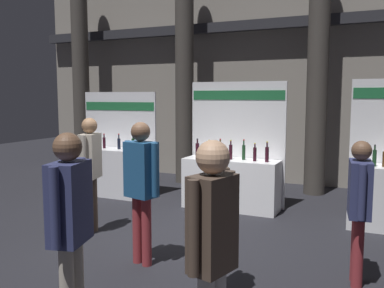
{
  "coord_description": "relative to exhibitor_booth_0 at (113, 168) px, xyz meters",
  "views": [
    {
      "loc": [
        2.89,
        -5.27,
        2.14
      ],
      "look_at": [
        -0.06,
        1.25,
        1.32
      ],
      "focal_mm": 39.56,
      "sensor_mm": 36.0,
      "label": 1
    }
  ],
  "objects": [
    {
      "name": "visitor_2",
      "position": [
        3.75,
        -3.51,
        0.37
      ],
      "size": [
        0.34,
        0.45,
        1.65
      ],
      "rotation": [
        0.0,
        0.0,
        2.11
      ],
      "color": "silver",
      "rests_on": "ground_plane"
    },
    {
      "name": "ground_plane",
      "position": [
        2.39,
        -2.24,
        -0.59
      ],
      "size": [
        25.32,
        25.32,
        0.0
      ],
      "primitive_type": "plane",
      "color": "black"
    },
    {
      "name": "visitor_5",
      "position": [
        2.56,
        -3.03,
        0.51
      ],
      "size": [
        0.53,
        0.34,
        1.82
      ],
      "rotation": [
        0.0,
        0.0,
        2.89
      ],
      "color": "maroon",
      "rests_on": "ground_plane"
    },
    {
      "name": "exhibitor_booth_0",
      "position": [
        0.0,
        0.0,
        0.0
      ],
      "size": [
        1.81,
        0.66,
        2.22
      ],
      "color": "white",
      "rests_on": "ground_plane"
    },
    {
      "name": "hall_colonnade",
      "position": [
        2.39,
        2.7,
        2.82
      ],
      "size": [
        12.66,
        1.34,
        6.96
      ],
      "color": "gray",
      "rests_on": "ground_plane"
    },
    {
      "name": "visitor_6",
      "position": [
        2.89,
        -4.75,
        0.52
      ],
      "size": [
        0.34,
        0.56,
        1.83
      ],
      "rotation": [
        0.0,
        0.0,
        1.82
      ],
      "color": "#ADA393",
      "rests_on": "ground_plane"
    },
    {
      "name": "exhibitor_booth_1",
      "position": [
        2.71,
        0.0,
        0.0
      ],
      "size": [
        1.89,
        0.66,
        2.41
      ],
      "color": "white",
      "rests_on": "ground_plane"
    },
    {
      "name": "visitor_8",
      "position": [
        4.21,
        -4.79,
        0.5
      ],
      "size": [
        0.31,
        0.49,
        1.83
      ],
      "rotation": [
        0.0,
        0.0,
        1.3
      ],
      "color": "silver",
      "rests_on": "ground_plane"
    },
    {
      "name": "visitor_3",
      "position": [
        1.19,
        -2.28,
        0.49
      ],
      "size": [
        0.31,
        0.52,
        1.8
      ],
      "rotation": [
        0.0,
        0.0,
        4.94
      ],
      "color": "#47382D",
      "rests_on": "ground_plane"
    },
    {
      "name": "visitor_7",
      "position": [
        5.08,
        -2.53,
        0.4
      ],
      "size": [
        0.28,
        0.61,
        1.65
      ],
      "rotation": [
        0.0,
        0.0,
        1.7
      ],
      "color": "maroon",
      "rests_on": "ground_plane"
    }
  ]
}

